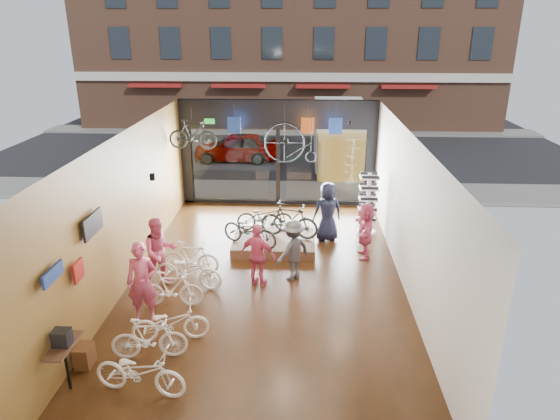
# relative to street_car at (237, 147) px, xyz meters

# --- Properties ---
(ground_plane) EXTENTS (7.00, 12.00, 0.04)m
(ground_plane) POSITION_rel_street_car_xyz_m (2.32, -12.00, -0.71)
(ground_plane) COLOR black
(ground_plane) RESTS_ON ground
(ceiling) EXTENTS (7.00, 12.00, 0.04)m
(ceiling) POSITION_rel_street_car_xyz_m (2.32, -12.00, 3.13)
(ceiling) COLOR black
(ceiling) RESTS_ON ground
(wall_left) EXTENTS (0.04, 12.00, 3.80)m
(wall_left) POSITION_rel_street_car_xyz_m (-1.20, -12.00, 1.21)
(wall_left) COLOR olive
(wall_left) RESTS_ON ground
(wall_right) EXTENTS (0.04, 12.00, 3.80)m
(wall_right) POSITION_rel_street_car_xyz_m (5.84, -12.00, 1.21)
(wall_right) COLOR beige
(wall_right) RESTS_ON ground
(wall_back) EXTENTS (7.00, 0.04, 3.80)m
(wall_back) POSITION_rel_street_car_xyz_m (2.32, -18.02, 1.21)
(wall_back) COLOR beige
(wall_back) RESTS_ON ground
(storefront) EXTENTS (7.00, 0.26, 3.80)m
(storefront) POSITION_rel_street_car_xyz_m (2.32, -6.00, 1.21)
(storefront) COLOR black
(storefront) RESTS_ON ground
(exit_sign) EXTENTS (0.35, 0.06, 0.18)m
(exit_sign) POSITION_rel_street_car_xyz_m (-0.08, -6.12, 2.36)
(exit_sign) COLOR #198C26
(exit_sign) RESTS_ON storefront
(street_road) EXTENTS (30.00, 18.00, 0.02)m
(street_road) POSITION_rel_street_car_xyz_m (2.32, 3.00, -0.70)
(street_road) COLOR black
(street_road) RESTS_ON ground
(sidewalk_near) EXTENTS (30.00, 2.40, 0.12)m
(sidewalk_near) POSITION_rel_street_car_xyz_m (2.32, -4.80, -0.63)
(sidewalk_near) COLOR slate
(sidewalk_near) RESTS_ON ground
(sidewalk_far) EXTENTS (30.00, 2.00, 0.12)m
(sidewalk_far) POSITION_rel_street_car_xyz_m (2.32, 7.00, -0.63)
(sidewalk_far) COLOR slate
(sidewalk_far) RESTS_ON ground
(opposite_building) EXTENTS (26.00, 5.00, 14.00)m
(opposite_building) POSITION_rel_street_car_xyz_m (2.32, 9.50, 6.31)
(opposite_building) COLOR brown
(opposite_building) RESTS_ON ground
(street_car) EXTENTS (4.06, 1.63, 1.38)m
(street_car) POSITION_rel_street_car_xyz_m (0.00, 0.00, 0.00)
(street_car) COLOR gray
(street_car) RESTS_ON street_road
(box_truck) EXTENTS (2.36, 7.07, 2.78)m
(box_truck) POSITION_rel_street_car_xyz_m (4.95, -1.00, 0.70)
(box_truck) COLOR silver
(box_truck) RESTS_ON street_road
(floor_bike_0) EXTENTS (1.80, 0.87, 0.91)m
(floor_bike_0) POSITION_rel_street_car_xyz_m (0.38, -16.31, -0.24)
(floor_bike_0) COLOR white
(floor_bike_0) RESTS_ON ground_plane
(floor_bike_1) EXTENTS (1.55, 0.61, 0.90)m
(floor_bike_1) POSITION_rel_street_car_xyz_m (0.25, -15.31, -0.24)
(floor_bike_1) COLOR white
(floor_bike_1) RESTS_ON ground_plane
(floor_bike_2) EXTENTS (1.68, 0.86, 0.84)m
(floor_bike_2) POSITION_rel_street_car_xyz_m (0.52, -14.70, -0.27)
(floor_bike_2) COLOR white
(floor_bike_2) RESTS_ON ground_plane
(floor_bike_3) EXTENTS (1.51, 0.46, 0.90)m
(floor_bike_3) POSITION_rel_street_car_xyz_m (0.19, -13.35, -0.24)
(floor_bike_3) COLOR white
(floor_bike_3) RESTS_ON ground_plane
(floor_bike_4) EXTENTS (1.87, 0.98, 0.93)m
(floor_bike_4) POSITION_rel_street_car_xyz_m (0.40, -12.44, -0.22)
(floor_bike_4) COLOR white
(floor_bike_4) RESTS_ON ground_plane
(floor_bike_5) EXTENTS (1.55, 0.56, 0.91)m
(floor_bike_5) POSITION_rel_street_car_xyz_m (0.29, -11.68, -0.24)
(floor_bike_5) COLOR white
(floor_bike_5) RESTS_ON ground_plane
(display_platform) EXTENTS (2.40, 1.80, 0.30)m
(display_platform) POSITION_rel_street_car_xyz_m (2.41, -9.97, -0.54)
(display_platform) COLOR #493121
(display_platform) RESTS_ON ground_plane
(display_bike_left) EXTENTS (1.84, 1.33, 0.92)m
(display_bike_left) POSITION_rel_street_car_xyz_m (1.74, -10.46, 0.07)
(display_bike_left) COLOR black
(display_bike_left) RESTS_ON display_platform
(display_bike_mid) EXTENTS (1.82, 0.94, 1.06)m
(display_bike_mid) POSITION_rel_street_car_xyz_m (2.84, -9.85, 0.14)
(display_bike_mid) COLOR black
(display_bike_mid) RESTS_ON display_platform
(display_bike_right) EXTENTS (1.73, 0.67, 0.89)m
(display_bike_right) POSITION_rel_street_car_xyz_m (2.08, -9.35, 0.06)
(display_bike_right) COLOR black
(display_bike_right) RESTS_ON display_platform
(customer_0) EXTENTS (0.72, 0.51, 1.86)m
(customer_0) POSITION_rel_street_car_xyz_m (-0.27, -13.93, 0.24)
(customer_0) COLOR #CC4C72
(customer_0) RESTS_ON ground_plane
(customer_1) EXTENTS (1.10, 1.04, 1.80)m
(customer_1) POSITION_rel_street_car_xyz_m (-0.33, -12.31, 0.21)
(customer_1) COLOR #CC4C72
(customer_1) RESTS_ON ground_plane
(customer_2) EXTENTS (1.06, 0.74, 1.66)m
(customer_2) POSITION_rel_street_car_xyz_m (2.14, -12.25, 0.14)
(customer_2) COLOR #CC4C72
(customer_2) RESTS_ON ground_plane
(customer_3) EXTENTS (1.18, 1.18, 1.64)m
(customer_3) POSITION_rel_street_car_xyz_m (3.00, -11.88, 0.13)
(customer_3) COLOR #3F3F44
(customer_3) RESTS_ON ground_plane
(customer_4) EXTENTS (1.02, 0.80, 1.84)m
(customer_4) POSITION_rel_street_car_xyz_m (3.99, -9.31, 0.23)
(customer_4) COLOR #161C33
(customer_4) RESTS_ON ground_plane
(customer_5) EXTENTS (0.51, 1.51, 1.62)m
(customer_5) POSITION_rel_street_car_xyz_m (5.01, -10.43, 0.12)
(customer_5) COLOR #CC4C72
(customer_5) RESTS_ON ground_plane
(sunglasses_rack) EXTENTS (0.67, 0.59, 1.99)m
(sunglasses_rack) POSITION_rel_street_car_xyz_m (5.27, -8.76, 0.31)
(sunglasses_rack) COLOR white
(sunglasses_rack) RESTS_ON ground_plane
(wall_merch) EXTENTS (0.40, 2.40, 2.60)m
(wall_merch) POSITION_rel_street_car_xyz_m (-1.06, -15.50, 0.61)
(wall_merch) COLOR navy
(wall_merch) RESTS_ON wall_left
(penny_farthing) EXTENTS (1.69, 0.06, 1.35)m
(penny_farthing) POSITION_rel_street_car_xyz_m (2.87, -7.19, 1.81)
(penny_farthing) COLOR black
(penny_farthing) RESTS_ON ceiling
(hung_bike) EXTENTS (1.61, 0.56, 0.95)m
(hung_bike) POSITION_rel_street_car_xyz_m (-0.34, -7.80, 2.23)
(hung_bike) COLOR black
(hung_bike) RESTS_ON ceiling
(jersey_left) EXTENTS (0.45, 0.03, 0.55)m
(jersey_left) POSITION_rel_street_car_xyz_m (0.87, -6.80, 2.36)
(jersey_left) COLOR #1E3F99
(jersey_left) RESTS_ON ceiling
(jersey_mid) EXTENTS (0.45, 0.03, 0.55)m
(jersey_mid) POSITION_rel_street_car_xyz_m (3.36, -6.80, 2.36)
(jersey_mid) COLOR #CC5919
(jersey_mid) RESTS_ON ceiling
(jersey_right) EXTENTS (0.45, 0.03, 0.55)m
(jersey_right) POSITION_rel_street_car_xyz_m (4.29, -6.80, 2.36)
(jersey_right) COLOR #1E3F99
(jersey_right) RESTS_ON ceiling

